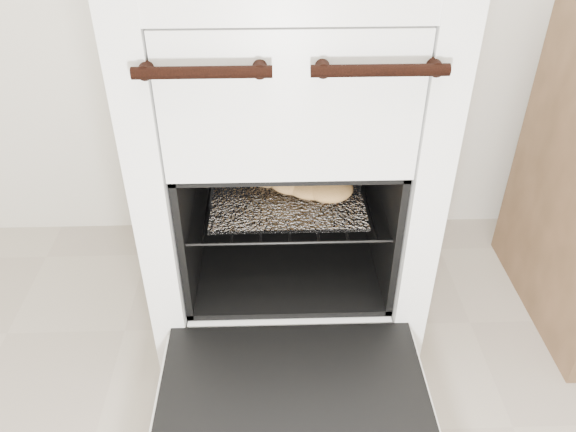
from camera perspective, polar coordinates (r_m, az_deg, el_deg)
name	(u,v)px	position (r m, az deg, el deg)	size (l,w,h in m)	color
stove	(286,164)	(1.44, -0.20, 5.28)	(0.64, 0.71, 0.98)	white
oven_door	(294,409)	(1.21, 0.61, -19.00)	(0.57, 0.45, 0.04)	black
oven_rack	(287,191)	(1.40, -0.11, 2.58)	(0.47, 0.45, 0.01)	black
foil_sheet	(287,193)	(1.37, -0.08, 2.34)	(0.36, 0.32, 0.01)	white
baked_rolls	(302,180)	(1.37, 1.45, 3.70)	(0.29, 0.28, 0.05)	#E39C5A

